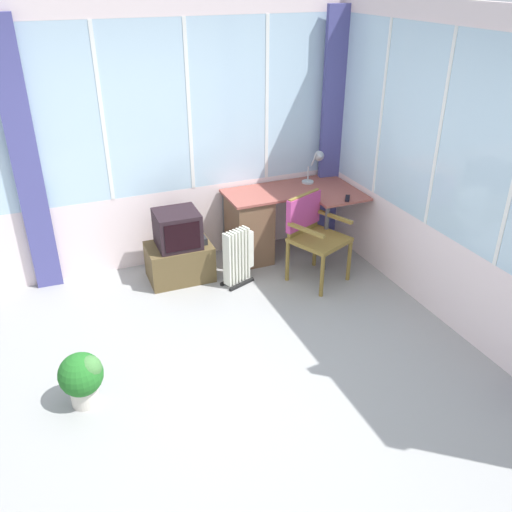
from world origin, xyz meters
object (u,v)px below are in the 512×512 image
object	(u,v)px
desk_lamp	(317,162)
wooden_armchair	(311,226)
space_heater	(239,256)
potted_plant	(82,376)
tv_on_stand	(179,250)
tv_remote	(347,198)
desk	(256,224)

from	to	relation	value
desk_lamp	wooden_armchair	distance (m)	0.85
desk_lamp	space_heater	distance (m)	1.38
desk_lamp	potted_plant	bearing A→B (deg)	-148.78
space_heater	potted_plant	size ratio (longest dim) A/B	1.39
tv_on_stand	wooden_armchair	bearing A→B (deg)	-20.79
wooden_armchair	potted_plant	world-z (taller)	wooden_armchair
desk_lamp	tv_remote	world-z (taller)	desk_lamp
wooden_armchair	tv_on_stand	size ratio (longest dim) A/B	1.19
tv_on_stand	tv_remote	bearing A→B (deg)	-12.19
desk_lamp	potted_plant	size ratio (longest dim) A/B	0.86
tv_remote	desk_lamp	bearing A→B (deg)	131.74
desk	potted_plant	xyz separation A→B (m)	(-2.02, -1.62, -0.16)
desk	tv_remote	size ratio (longest dim) A/B	9.16
desk_lamp	space_heater	bearing A→B (deg)	-156.24
desk_lamp	potted_plant	distance (m)	3.31
desk	desk_lamp	xyz separation A→B (m)	(0.74, 0.05, 0.57)
tv_remote	tv_on_stand	size ratio (longest dim) A/B	0.20
potted_plant	tv_remote	bearing A→B (deg)	21.84
desk_lamp	space_heater	world-z (taller)	desk_lamp
desk_lamp	tv_on_stand	distance (m)	1.76
tv_remote	potted_plant	distance (m)	3.09
desk	desk_lamp	distance (m)	0.94
tv_on_stand	potted_plant	world-z (taller)	tv_on_stand
tv_on_stand	desk	bearing A→B (deg)	7.78
potted_plant	desk_lamp	bearing A→B (deg)	31.22
desk	tv_on_stand	distance (m)	0.89
desk_lamp	tv_remote	bearing A→B (deg)	-82.14
wooden_armchair	space_heater	size ratio (longest dim) A/B	1.49
wooden_armchair	tv_on_stand	xyz separation A→B (m)	(-1.23, 0.47, -0.24)
tv_remote	potted_plant	size ratio (longest dim) A/B	0.35
desk	wooden_armchair	distance (m)	0.70
potted_plant	space_heater	bearing A→B (deg)	35.62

